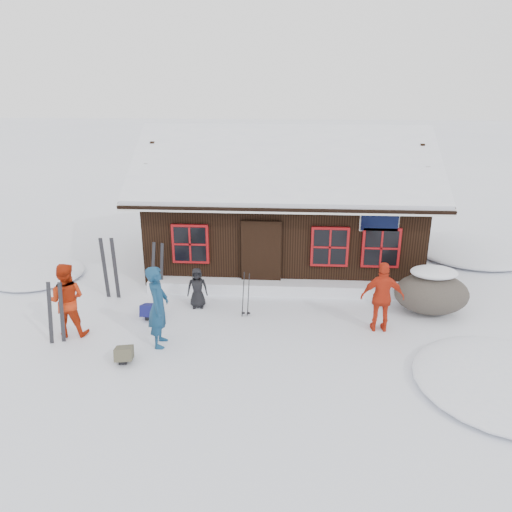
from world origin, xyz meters
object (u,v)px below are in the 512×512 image
(skier_teal, at_px, (158,306))
(skier_orange_left, at_px, (67,300))
(ski_poles, at_px, (246,295))
(backpack_olive, at_px, (124,356))
(skier_orange_right, at_px, (382,297))
(boulder, at_px, (431,292))
(ski_pair_left, at_px, (56,314))
(backpack_blue, at_px, (150,313))
(skier_crouched, at_px, (197,288))

(skier_teal, xyz_separation_m, skier_orange_left, (-2.26, 0.34, -0.06))
(skier_teal, bearing_deg, ski_poles, -53.77)
(backpack_olive, bearing_deg, skier_orange_right, 6.05)
(skier_orange_left, xyz_separation_m, ski_poles, (4.09, 1.21, -0.32))
(skier_orange_right, distance_m, ski_poles, 3.35)
(skier_orange_right, height_order, backpack_olive, skier_orange_right)
(boulder, distance_m, ski_pair_left, 9.20)
(ski_pair_left, height_order, backpack_blue, ski_pair_left)
(skier_orange_left, relative_size, ski_poles, 1.45)
(skier_orange_left, height_order, ski_pair_left, skier_orange_left)
(skier_teal, height_order, backpack_blue, skier_teal)
(skier_orange_left, height_order, ski_poles, skier_orange_left)
(skier_crouched, height_order, backpack_blue, skier_crouched)
(boulder, bearing_deg, ski_pair_left, -166.47)
(skier_crouched, relative_size, backpack_blue, 2.09)
(ski_pair_left, xyz_separation_m, ski_poles, (4.19, 1.61, -0.15))
(skier_orange_left, distance_m, backpack_olive, 2.14)
(skier_orange_left, distance_m, ski_pair_left, 0.44)
(boulder, height_order, backpack_blue, boulder)
(skier_orange_right, bearing_deg, ski_pair_left, 8.21)
(boulder, height_order, backpack_olive, boulder)
(backpack_blue, bearing_deg, skier_orange_left, -151.58)
(skier_teal, bearing_deg, skier_crouched, -18.44)
(skier_orange_right, xyz_separation_m, boulder, (1.46, 1.08, -0.31))
(skier_teal, distance_m, backpack_blue, 1.63)
(skier_orange_left, relative_size, backpack_blue, 3.40)
(ski_pair_left, bearing_deg, skier_crouched, 25.03)
(backpack_olive, bearing_deg, skier_teal, 40.82)
(skier_crouched, distance_m, boulder, 6.08)
(skier_crouched, bearing_deg, skier_teal, -112.87)
(skier_teal, bearing_deg, boulder, -76.33)
(boulder, relative_size, backpack_blue, 3.58)
(skier_teal, height_order, skier_orange_left, skier_teal)
(skier_orange_right, bearing_deg, backpack_olive, 17.36)
(skier_orange_right, bearing_deg, backpack_blue, -2.70)
(ski_poles, bearing_deg, skier_crouched, 161.30)
(skier_teal, relative_size, skier_crouched, 1.74)
(skier_crouched, bearing_deg, boulder, -7.45)
(skier_orange_left, distance_m, boulder, 9.03)
(skier_teal, distance_m, skier_orange_left, 2.29)
(skier_teal, bearing_deg, skier_orange_right, -82.78)
(skier_orange_left, distance_m, skier_crouched, 3.25)
(skier_teal, height_order, ski_pair_left, skier_teal)
(skier_orange_left, relative_size, ski_pair_left, 1.15)
(skier_orange_right, relative_size, skier_crouched, 1.58)
(skier_teal, xyz_separation_m, boulder, (6.59, 2.09, -0.40))
(skier_teal, bearing_deg, backpack_blue, 20.61)
(skier_orange_left, bearing_deg, backpack_blue, -156.14)
(skier_orange_right, xyz_separation_m, backpack_olive, (-5.73, -1.79, -0.74))
(skier_teal, distance_m, skier_orange_right, 5.23)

